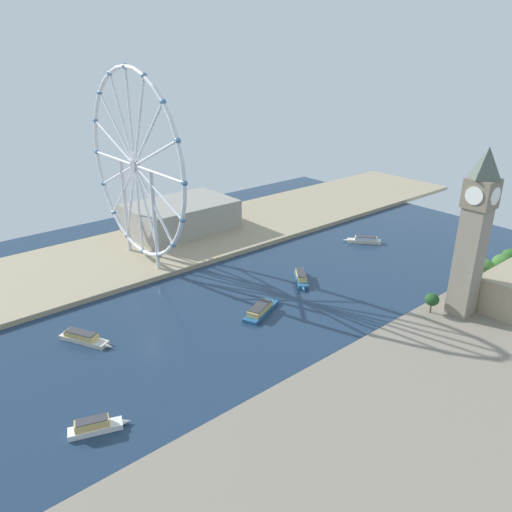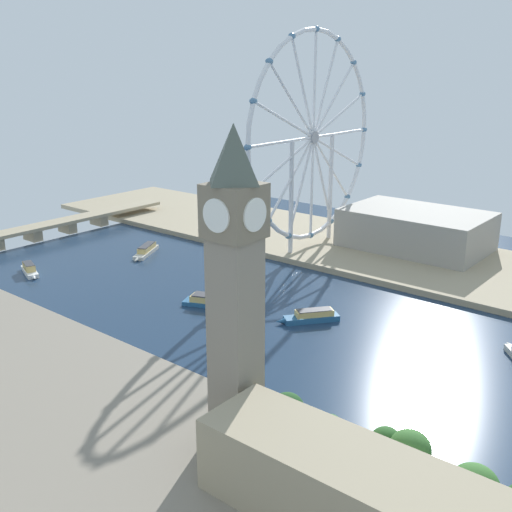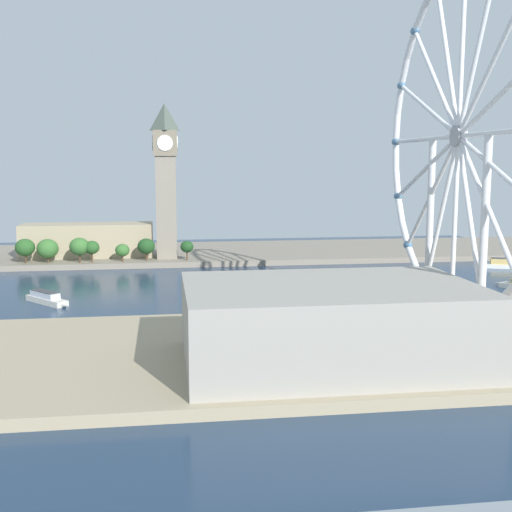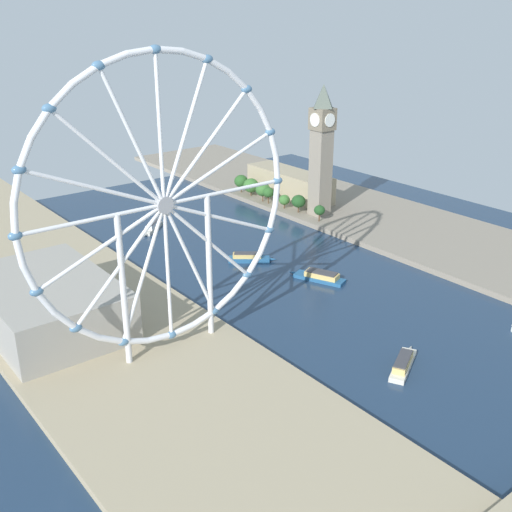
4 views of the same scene
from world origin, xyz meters
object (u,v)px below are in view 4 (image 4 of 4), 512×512
object	(u,v)px
parliament_block	(290,184)
tour_boat_2	(403,363)
tour_boat_0	(152,227)
clock_tower	(321,149)
riverside_hall	(47,303)
tour_boat_4	(249,258)
tour_boat_1	(320,276)
ferris_wheel	(164,206)

from	to	relation	value
parliament_block	tour_boat_2	xyz separation A→B (m)	(114.10, 199.88, -10.20)
parliament_block	tour_boat_0	size ratio (longest dim) A/B	3.13
clock_tower	riverside_hall	distance (m)	206.54
riverside_hall	tour_boat_0	world-z (taller)	riverside_hall
clock_tower	tour_boat_2	size ratio (longest dim) A/B	3.04
clock_tower	tour_boat_4	distance (m)	98.92
clock_tower	tour_boat_4	xyz separation A→B (m)	(82.40, 31.22, -44.95)
clock_tower	tour_boat_2	xyz separation A→B (m)	(101.62, 155.73, -44.98)
tour_boat_1	tour_boat_2	world-z (taller)	tour_boat_2
riverside_hall	tour_boat_0	xyz separation A→B (m)	(-100.56, -89.22, -11.51)
parliament_block	tour_boat_0	bearing A→B (deg)	-2.02
parliament_block	tour_boat_2	distance (m)	230.37
tour_boat_1	ferris_wheel	bearing A→B (deg)	76.64
parliament_block	clock_tower	bearing A→B (deg)	74.22
parliament_block	tour_boat_1	distance (m)	143.96
tour_boat_0	tour_boat_1	xyz separation A→B (m)	(-29.93, 122.11, 0.06)
tour_boat_2	tour_boat_0	bearing A→B (deg)	61.42
ferris_wheel	tour_boat_4	distance (m)	119.62
ferris_wheel	tour_boat_0	distance (m)	165.41
parliament_block	tour_boat_1	bearing A→B (deg)	55.38
riverside_hall	tour_boat_4	bearing A→B (deg)	-175.16
ferris_wheel	tour_boat_2	bearing A→B (deg)	134.81
tour_boat_1	tour_boat_4	distance (m)	44.83
riverside_hall	tour_boat_4	world-z (taller)	riverside_hall
riverside_hall	tour_boat_0	distance (m)	134.93
tour_boat_4	tour_boat_1	bearing A→B (deg)	-34.71
parliament_block	tour_boat_4	world-z (taller)	parliament_block
tour_boat_2	tour_boat_4	xyz separation A→B (m)	(-19.22, -124.51, 0.02)
ferris_wheel	clock_tower	bearing A→B (deg)	-151.75
tour_boat_2	clock_tower	bearing A→B (deg)	29.02
tour_boat_1	tour_boat_2	bearing A→B (deg)	135.80
riverside_hall	tour_boat_2	world-z (taller)	riverside_hall
tour_boat_2	parliament_block	bearing A→B (deg)	32.43
parliament_block	tour_boat_0	distance (m)	112.05
tour_boat_4	ferris_wheel	bearing A→B (deg)	-107.32
clock_tower	parliament_block	world-z (taller)	clock_tower
parliament_block	tour_boat_1	world-z (taller)	parliament_block
tour_boat_1	riverside_hall	bearing A→B (deg)	53.36
parliament_block	riverside_hall	distance (m)	228.58
parliament_block	tour_boat_4	bearing A→B (deg)	38.46
tour_boat_1	tour_boat_0	bearing A→B (deg)	-8.72
clock_tower	tour_boat_1	world-z (taller)	clock_tower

